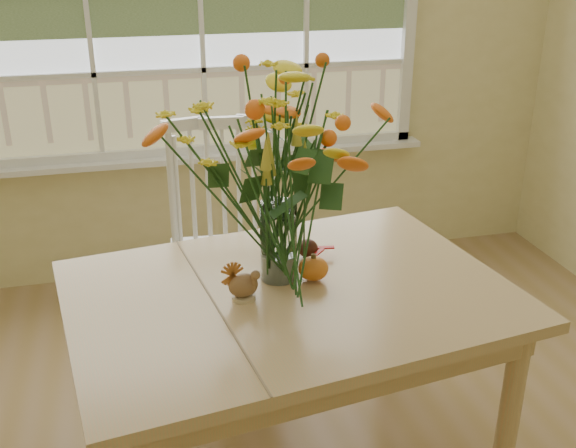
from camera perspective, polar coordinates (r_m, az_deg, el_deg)
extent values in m
cube|color=beige|center=(3.61, -7.40, 16.05)|extent=(4.00, 0.02, 2.70)
cube|color=white|center=(3.68, -6.74, 5.68)|extent=(2.42, 0.12, 0.03)
cube|color=tan|center=(2.18, 0.13, -6.00)|extent=(1.51, 1.18, 0.04)
cube|color=tan|center=(2.22, 0.13, -7.58)|extent=(1.38, 1.04, 0.10)
cylinder|color=tan|center=(2.60, -16.08, -11.32)|extent=(0.07, 0.07, 0.70)
cylinder|color=tan|center=(2.38, 18.19, -15.31)|extent=(0.07, 0.07, 0.70)
cylinder|color=tan|center=(2.92, 8.16, -6.53)|extent=(0.07, 0.07, 0.70)
cube|color=white|center=(2.90, -4.97, -3.20)|extent=(0.53, 0.51, 0.05)
cube|color=white|center=(2.96, -5.47, 3.28)|extent=(0.49, 0.08, 0.56)
cylinder|color=white|center=(2.86, -8.33, -9.74)|extent=(0.04, 0.04, 0.48)
cylinder|color=white|center=(3.17, -8.53, -6.25)|extent=(0.04, 0.04, 0.48)
cylinder|color=white|center=(2.89, -0.67, -9.16)|extent=(0.04, 0.04, 0.48)
cylinder|color=white|center=(3.19, -1.67, -5.76)|extent=(0.04, 0.04, 0.48)
cylinder|color=white|center=(2.18, -0.83, -1.46)|extent=(0.12, 0.12, 0.27)
ellipsoid|color=#D65819|center=(2.21, 2.16, -3.88)|extent=(0.10, 0.10, 0.08)
cylinder|color=#CCB78C|center=(2.12, -3.78, -6.19)|extent=(0.08, 0.08, 0.01)
ellipsoid|color=brown|center=(2.10, -3.81, -5.20)|extent=(0.10, 0.08, 0.08)
ellipsoid|color=#38160F|center=(2.37, 1.68, -2.13)|extent=(0.07, 0.07, 0.06)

